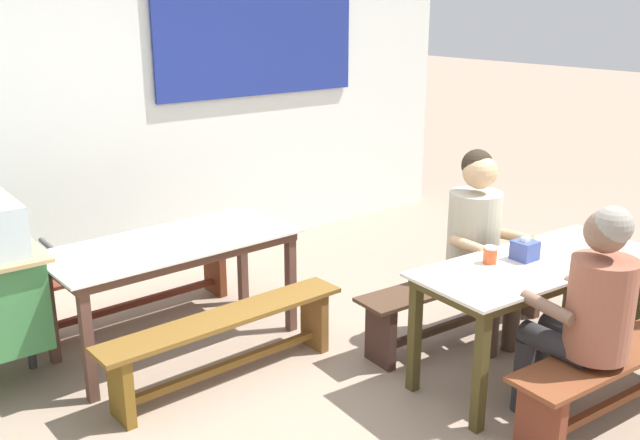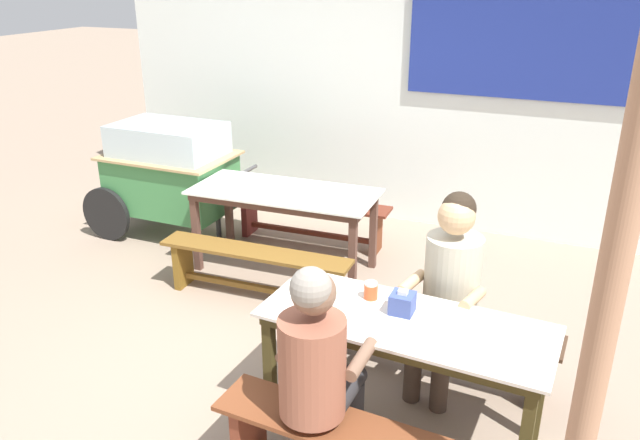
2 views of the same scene
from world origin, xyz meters
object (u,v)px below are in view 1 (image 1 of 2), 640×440
Objects in this scene: dining_table_far at (173,252)px; dining_table_near at (536,274)px; bench_near_front at (620,371)px; person_right_near_table at (479,233)px; bench_far_front at (226,336)px; bench_near_back at (459,298)px; condiment_jar at (490,255)px; person_near_front at (588,306)px; tissue_box at (525,250)px; bench_far_back at (136,279)px.

dining_table_far and dining_table_near have the same top height.
bench_near_front is 1.25m from person_right_near_table.
bench_far_front is at bearing 145.22° from dining_table_near.
bench_near_back is at bearing -33.81° from dining_table_far.
dining_table_near is 15.78× the size of condiment_jar.
bench_near_front is 1.23× the size of person_near_front.
bench_near_front is at bearing -93.30° from bench_near_back.
bench_near_front is 15.08× the size of condiment_jar.
tissue_box is 0.23m from condiment_jar.
bench_near_back is (1.59, -1.06, -0.38)m from dining_table_far.
bench_far_back is 1.24× the size of person_near_front.
tissue_box is at bearing -46.67° from dining_table_far.
person_near_front is at bearing -111.39° from person_right_near_table.
dining_table_near reaches higher than bench_near_back.
person_near_front is (1.28, -2.81, 0.43)m from bench_far_back.
person_right_near_table is (0.16, 1.16, 0.45)m from bench_near_front.
dining_table_near is 1.05× the size of bench_near_front.
condiment_jar reaches higher than dining_table_far.
dining_table_far is at bearing 132.88° from dining_table_near.
dining_table_far is 2.76m from bench_near_front.
bench_near_back is (0.04, 0.61, -0.37)m from dining_table_near.
person_near_front is 12.27× the size of condiment_jar.
condiment_jar reaches higher than bench_near_back.
person_near_front is 0.98× the size of person_right_near_table.
person_near_front is at bearing -93.81° from condiment_jar.
bench_far_front is 1.63m from bench_near_back.
condiment_jar is at bearing -133.57° from person_right_near_table.
bench_near_front is 0.94m from condiment_jar.
dining_table_near is 1.29× the size of person_near_front.
bench_near_front is at bearing -61.94° from bench_far_back.
bench_far_back is 2.55m from condiment_jar.
person_near_front reaches higher than bench_near_front.
bench_far_front is at bearing -87.85° from bench_far_back.
bench_near_front is (1.49, -1.67, -0.00)m from bench_far_front.
tissue_box is (0.26, 0.60, 0.08)m from person_near_front.
bench_far_back is at bearing 124.75° from tissue_box.
bench_near_back is at bearing 146.55° from person_right_near_table.
bench_far_front is 2.06m from person_near_front.
condiment_jar reaches higher than bench_far_back.
dining_table_near is 0.33m from condiment_jar.
dining_table_near is 1.01× the size of bench_far_front.
person_right_near_table is (1.65, -0.51, 0.45)m from bench_far_front.
person_right_near_table is at bearing 77.40° from dining_table_near.
condiment_jar is (1.32, -2.13, 0.50)m from bench_far_back.
person_right_near_table is at bearing -17.21° from bench_far_front.
dining_table_near is 0.61m from person_near_front.
bench_near_front is (1.52, -2.28, -0.37)m from dining_table_far.
bench_far_front is 1.24× the size of person_right_near_table.
bench_far_front is at bearing 163.83° from bench_near_back.
bench_near_back is 1.25× the size of person_right_near_table.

